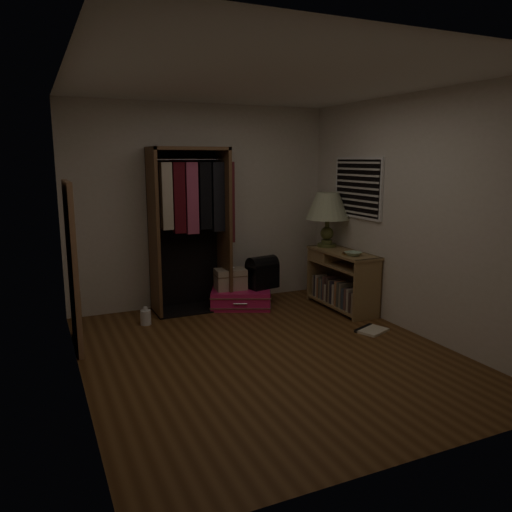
# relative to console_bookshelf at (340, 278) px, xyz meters

# --- Properties ---
(ground) EXTENTS (4.00, 4.00, 0.00)m
(ground) POSITION_rel_console_bookshelf_xyz_m (-1.53, -1.04, -0.39)
(ground) COLOR brown
(ground) RESTS_ON ground
(room_walls) EXTENTS (3.52, 4.02, 2.60)m
(room_walls) POSITION_rel_console_bookshelf_xyz_m (-1.46, -1.00, 1.11)
(room_walls) COLOR silver
(room_walls) RESTS_ON ground
(console_bookshelf) EXTENTS (0.42, 1.12, 0.75)m
(console_bookshelf) POSITION_rel_console_bookshelf_xyz_m (0.00, 0.00, 0.00)
(console_bookshelf) COLOR #977649
(console_bookshelf) RESTS_ON ground
(open_wardrobe) EXTENTS (1.05, 0.50, 2.05)m
(open_wardrobe) POSITION_rel_console_bookshelf_xyz_m (-1.74, 0.73, 0.83)
(open_wardrobe) COLOR brown
(open_wardrobe) RESTS_ON ground
(floor_mirror) EXTENTS (0.06, 0.80, 1.70)m
(floor_mirror) POSITION_rel_console_bookshelf_xyz_m (-3.24, -0.04, 0.46)
(floor_mirror) COLOR #A2724E
(floor_mirror) RESTS_ON ground
(pink_suitcase) EXTENTS (0.94, 0.83, 0.24)m
(pink_suitcase) POSITION_rel_console_bookshelf_xyz_m (-1.16, 0.56, -0.27)
(pink_suitcase) COLOR #E21B62
(pink_suitcase) RESTS_ON ground
(train_case) EXTENTS (0.42, 0.31, 0.29)m
(train_case) POSITION_rel_console_bookshelf_xyz_m (-1.28, 0.61, -0.02)
(train_case) COLOR tan
(train_case) RESTS_ON pink_suitcase
(black_bag) EXTENTS (0.43, 0.32, 0.42)m
(black_bag) POSITION_rel_console_bookshelf_xyz_m (-0.87, 0.52, 0.06)
(black_bag) COLOR black
(black_bag) RESTS_ON pink_suitcase
(table_lamp) EXTENTS (0.68, 0.68, 0.72)m
(table_lamp) POSITION_rel_console_bookshelf_xyz_m (0.01, 0.35, 0.89)
(table_lamp) COLOR #4C5529
(table_lamp) RESTS_ON console_bookshelf
(brass_tray) EXTENTS (0.30, 0.30, 0.01)m
(brass_tray) POSITION_rel_console_bookshelf_xyz_m (0.01, -0.23, 0.37)
(brass_tray) COLOR #AE8243
(brass_tray) RESTS_ON console_bookshelf
(ceramic_bowl) EXTENTS (0.23, 0.23, 0.05)m
(ceramic_bowl) POSITION_rel_console_bookshelf_xyz_m (-0.04, -0.33, 0.38)
(ceramic_bowl) COLOR #A9CBAB
(ceramic_bowl) RESTS_ON console_bookshelf
(white_jug) EXTENTS (0.12, 0.12, 0.21)m
(white_jug) POSITION_rel_console_bookshelf_xyz_m (-2.45, 0.35, -0.30)
(white_jug) COLOR white
(white_jug) RESTS_ON ground
(floor_book) EXTENTS (0.40, 0.36, 0.03)m
(floor_book) POSITION_rel_console_bookshelf_xyz_m (-0.19, -0.92, -0.38)
(floor_book) COLOR #EEE3C8
(floor_book) RESTS_ON ground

